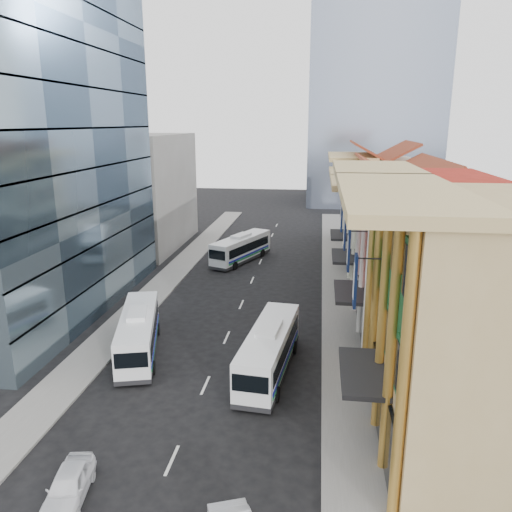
# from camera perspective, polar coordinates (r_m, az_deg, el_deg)

# --- Properties ---
(ground) EXTENTS (200.00, 200.00, 0.00)m
(ground) POSITION_cam_1_polar(r_m,az_deg,el_deg) (24.98, -10.30, -23.37)
(ground) COLOR black
(ground) RESTS_ON ground
(sidewalk_right) EXTENTS (3.00, 90.00, 0.15)m
(sidewalk_right) POSITION_cam_1_polar(r_m,az_deg,el_deg) (43.39, 9.53, -5.89)
(sidewalk_right) COLOR slate
(sidewalk_right) RESTS_ON ground
(sidewalk_left) EXTENTS (3.00, 90.00, 0.15)m
(sidewalk_left) POSITION_cam_1_polar(r_m,az_deg,el_deg) (45.87, -12.27, -4.86)
(sidewalk_left) COLOR slate
(sidewalk_left) RESTS_ON ground
(shophouse_tan) EXTENTS (8.00, 14.00, 12.00)m
(shophouse_tan) POSITION_cam_1_polar(r_m,az_deg,el_deg) (26.43, 23.42, -7.15)
(shophouse_tan) COLOR tan
(shophouse_tan) RESTS_ON ground
(shophouse_red) EXTENTS (8.00, 10.00, 12.00)m
(shophouse_red) POSITION_cam_1_polar(r_m,az_deg,el_deg) (37.51, 18.59, -0.31)
(shophouse_red) COLOR #9E1E11
(shophouse_red) RESTS_ON ground
(shophouse_cream_near) EXTENTS (8.00, 9.00, 10.00)m
(shophouse_cream_near) POSITION_cam_1_polar(r_m,az_deg,el_deg) (46.82, 16.35, 1.56)
(shophouse_cream_near) COLOR white
(shophouse_cream_near) RESTS_ON ground
(shophouse_cream_mid) EXTENTS (8.00, 9.00, 10.00)m
(shophouse_cream_mid) POSITION_cam_1_polar(r_m,az_deg,el_deg) (55.53, 14.99, 3.71)
(shophouse_cream_mid) COLOR white
(shophouse_cream_mid) RESTS_ON ground
(shophouse_cream_far) EXTENTS (8.00, 12.00, 11.00)m
(shophouse_cream_far) POSITION_cam_1_polar(r_m,az_deg,el_deg) (65.72, 13.87, 5.92)
(shophouse_cream_far) COLOR white
(shophouse_cream_far) RESTS_ON ground
(office_tower) EXTENTS (12.00, 26.00, 30.00)m
(office_tower) POSITION_cam_1_polar(r_m,az_deg,el_deg) (44.30, -25.43, 13.09)
(office_tower) COLOR #3A4D5C
(office_tower) RESTS_ON ground
(office_block_far) EXTENTS (10.00, 18.00, 14.00)m
(office_block_far) POSITION_cam_1_polar(r_m,az_deg,el_deg) (65.14, -13.05, 7.23)
(office_block_far) COLOR gray
(office_block_far) RESTS_ON ground
(bus_left_near) EXTENTS (4.78, 9.99, 3.12)m
(bus_left_near) POSITION_cam_1_polar(r_m,az_deg,el_deg) (35.41, -13.29, -8.43)
(bus_left_near) COLOR white
(bus_left_near) RESTS_ON ground
(bus_left_far) EXTENTS (5.89, 10.10, 3.19)m
(bus_left_far) POSITION_cam_1_polar(r_m,az_deg,el_deg) (56.83, -1.70, 0.95)
(bus_left_far) COLOR silver
(bus_left_far) RESTS_ON ground
(bus_right) EXTENTS (3.36, 10.18, 3.21)m
(bus_right) POSITION_cam_1_polar(r_m,az_deg,el_deg) (31.95, 1.51, -10.59)
(bus_right) COLOR white
(bus_right) RESTS_ON ground
(sedan_left) EXTENTS (2.19, 4.05, 1.31)m
(sedan_left) POSITION_cam_1_polar(r_m,az_deg,el_deg) (24.37, -20.63, -23.36)
(sedan_left) COLOR white
(sedan_left) RESTS_ON ground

